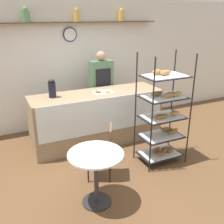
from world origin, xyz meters
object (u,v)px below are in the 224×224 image
cafe_table (96,166)px  coffee_carafe (52,89)px  donut_tray_counter (102,92)px  person_worker (101,88)px  pastry_rack (163,117)px  cafe_chair (105,147)px

cafe_table → coffee_carafe: size_ratio=2.32×
donut_tray_counter → cafe_table: bearing=-116.1°
person_worker → coffee_carafe: bearing=-157.3°
pastry_rack → donut_tray_counter: (-0.62, 1.09, 0.22)m
pastry_rack → cafe_chair: (-1.08, -0.05, -0.29)m
cafe_table → donut_tray_counter: size_ratio=2.04×
pastry_rack → person_worker: (-0.39, 1.68, 0.11)m
person_worker → donut_tray_counter: size_ratio=4.61×
pastry_rack → cafe_chair: pastry_rack is taller
cafe_chair → person_worker: bearing=-175.0°
person_worker → donut_tray_counter: bearing=-111.1°
pastry_rack → cafe_chair: size_ratio=2.17×
cafe_chair → coffee_carafe: size_ratio=2.63×
person_worker → cafe_table: (-1.03, -2.23, -0.36)m
person_worker → coffee_carafe: (-1.14, -0.48, 0.24)m
coffee_carafe → donut_tray_counter: (0.92, -0.11, -0.14)m
cafe_table → coffee_carafe: 1.86m
cafe_chair → donut_tray_counter: donut_tray_counter is taller
pastry_rack → person_worker: 1.73m
person_worker → cafe_chair: person_worker is taller
person_worker → cafe_chair: size_ratio=1.99×
coffee_carafe → donut_tray_counter: coffee_carafe is taller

